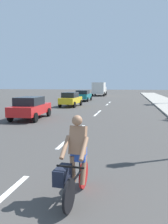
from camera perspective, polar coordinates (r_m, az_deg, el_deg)
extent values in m
plane|color=#423F3D|center=(20.84, 4.30, 0.41)|extent=(160.00, 160.00, 0.00)
cube|color=white|center=(5.65, -18.82, -18.93)|extent=(0.16, 1.80, 0.01)
cube|color=white|center=(9.37, -5.26, -8.00)|extent=(0.16, 1.80, 0.01)
cube|color=white|center=(12.38, -0.93, -4.23)|extent=(0.16, 1.80, 0.01)
cube|color=white|center=(17.91, 3.06, -0.68)|extent=(0.16, 1.80, 0.01)
cube|color=white|center=(19.99, 3.98, 0.14)|extent=(0.16, 1.80, 0.01)
cube|color=white|center=(26.80, 5.97, 1.91)|extent=(0.16, 1.80, 0.01)
cube|color=white|center=(30.28, 6.65, 2.51)|extent=(0.16, 1.80, 0.01)
cylinder|color=black|center=(4.54, -3.86, -20.75)|extent=(0.09, 0.66, 0.66)
cylinder|color=red|center=(5.45, -0.12, -15.78)|extent=(0.09, 0.66, 0.66)
cube|color=black|center=(4.92, -1.80, -16.15)|extent=(0.09, 0.95, 0.04)
cylinder|color=black|center=(5.01, -1.09, -12.72)|extent=(0.03, 0.03, 0.48)
cube|color=black|center=(4.38, -3.58, -13.92)|extent=(0.56, 0.06, 0.03)
cube|color=#9E7051|center=(4.74, -1.56, -7.20)|extent=(0.36, 0.34, 0.63)
sphere|color=#9E7051|center=(4.59, -1.79, -2.18)|extent=(0.22, 0.22, 0.22)
cube|color=#2D51B7|center=(4.88, -1.36, -10.81)|extent=(0.33, 0.24, 0.28)
cube|color=black|center=(4.68, -5.56, -15.81)|extent=(0.27, 0.53, 0.32)
cylinder|color=#9E7051|center=(4.91, -0.14, -14.67)|extent=(0.13, 0.32, 0.62)
cylinder|color=#9E7051|center=(4.97, -2.90, -14.38)|extent=(0.12, 0.21, 0.63)
cylinder|color=#9E7051|center=(4.47, -0.05, -9.42)|extent=(0.12, 0.49, 0.41)
cylinder|color=#9E7051|center=(4.58, -4.93, -9.01)|extent=(0.12, 0.49, 0.41)
cube|color=red|center=(16.12, -13.55, 0.71)|extent=(1.93, 4.18, 0.64)
cube|color=black|center=(15.88, -13.89, 2.78)|extent=(1.62, 2.21, 0.56)
cylinder|color=black|center=(17.77, -14.38, 0.07)|extent=(0.21, 0.65, 0.64)
cylinder|color=black|center=(17.17, -9.09, -0.04)|extent=(0.21, 0.65, 0.64)
cylinder|color=black|center=(15.27, -18.48, -1.22)|extent=(0.21, 0.65, 0.64)
cylinder|color=black|center=(14.57, -12.44, -1.40)|extent=(0.21, 0.65, 0.64)
cube|color=gold|center=(24.47, -3.42, 3.05)|extent=(1.76, 3.88, 0.64)
cube|color=black|center=(24.25, -3.57, 4.43)|extent=(1.49, 2.04, 0.56)
cylinder|color=black|center=(25.98, -4.24, 2.47)|extent=(0.21, 0.65, 0.64)
cylinder|color=black|center=(25.52, -0.82, 2.40)|extent=(0.21, 0.65, 0.64)
cylinder|color=black|center=(23.54, -6.23, 1.95)|extent=(0.21, 0.65, 0.64)
cylinder|color=black|center=(23.03, -2.49, 1.87)|extent=(0.21, 0.65, 0.64)
cube|color=#14727A|center=(32.49, -0.22, 4.09)|extent=(1.91, 4.44, 0.64)
cube|color=black|center=(32.25, -0.30, 5.13)|extent=(1.66, 2.32, 0.56)
cylinder|color=black|center=(34.17, -1.26, 3.62)|extent=(0.19, 0.64, 0.64)
cylinder|color=black|center=(33.82, 1.83, 3.58)|extent=(0.19, 0.64, 0.64)
cylinder|color=black|center=(31.25, -2.44, 3.28)|extent=(0.19, 0.64, 0.64)
cylinder|color=black|center=(30.86, 0.92, 3.23)|extent=(0.19, 0.64, 0.64)
cube|color=beige|center=(49.15, 4.29, 5.72)|extent=(2.43, 2.37, 1.40)
cube|color=silver|center=(46.18, 3.85, 6.19)|extent=(2.45, 4.19, 2.30)
cylinder|color=black|center=(49.21, 2.87, 4.86)|extent=(0.29, 0.90, 0.90)
cylinder|color=black|center=(48.92, 5.67, 4.82)|extent=(0.29, 0.90, 0.90)
cylinder|color=black|center=(45.35, 2.17, 4.67)|extent=(0.29, 0.90, 0.90)
cylinder|color=black|center=(45.05, 5.19, 4.62)|extent=(0.29, 0.90, 0.90)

